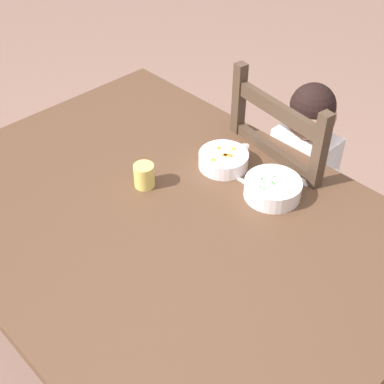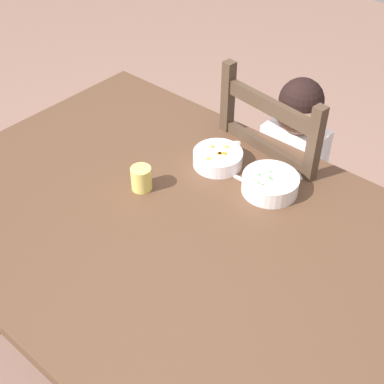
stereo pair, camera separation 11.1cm
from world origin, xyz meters
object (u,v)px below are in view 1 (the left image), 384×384
at_px(dining_table, 163,233).
at_px(bowl_of_peas, 273,188).
at_px(dining_chair, 292,201).
at_px(bowl_of_carrots, 223,159).
at_px(spoon, 233,175).
at_px(child_figure, 298,169).
at_px(drinking_cup, 144,176).

relative_size(dining_table, bowl_of_peas, 8.47).
relative_size(dining_chair, bowl_of_carrots, 6.22).
distance_m(dining_chair, spoon, 0.42).
height_order(bowl_of_carrots, spoon, bowl_of_carrots).
bearing_deg(dining_chair, bowl_of_peas, -69.40).
height_order(dining_table, bowl_of_carrots, bowl_of_carrots).
bearing_deg(child_figure, bowl_of_peas, -70.34).
height_order(dining_chair, child_figure, dining_chair).
bearing_deg(dining_table, spoon, 84.15).
xyz_separation_m(bowl_of_carrots, drinking_cup, (-0.10, -0.25, 0.01)).
xyz_separation_m(dining_table, bowl_of_peas, (0.18, 0.30, 0.12)).
bearing_deg(bowl_of_peas, child_figure, 109.66).
height_order(bowl_of_peas, bowl_of_carrots, bowl_of_peas).
bearing_deg(child_figure, dining_table, -97.03).
xyz_separation_m(bowl_of_peas, spoon, (-0.15, -0.02, -0.03)).
distance_m(bowl_of_carrots, spoon, 0.07).
xyz_separation_m(dining_table, spoon, (0.03, 0.28, 0.09)).
distance_m(dining_table, spoon, 0.30).
xyz_separation_m(child_figure, bowl_of_peas, (0.10, -0.29, 0.14)).
distance_m(dining_chair, bowl_of_carrots, 0.43).
bearing_deg(drinking_cup, bowl_of_peas, 39.05).
height_order(dining_table, drinking_cup, drinking_cup).
height_order(bowl_of_peas, drinking_cup, drinking_cup).
bearing_deg(drinking_cup, dining_chair, 70.00).
bearing_deg(bowl_of_peas, dining_chair, 110.60).
distance_m(bowl_of_peas, drinking_cup, 0.40).
xyz_separation_m(child_figure, drinking_cup, (-0.21, -0.54, 0.15)).
bearing_deg(bowl_of_carrots, drinking_cup, -112.16).
distance_m(bowl_of_peas, spoon, 0.15).
relative_size(dining_table, spoon, 10.95).
height_order(dining_table, bowl_of_peas, bowl_of_peas).
relative_size(spoon, drinking_cup, 1.77).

